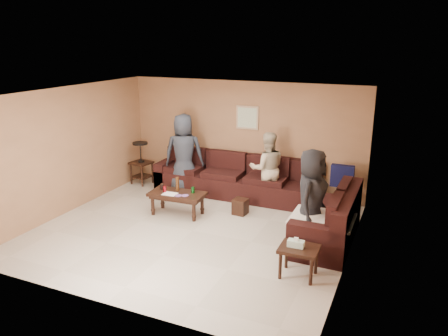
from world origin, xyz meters
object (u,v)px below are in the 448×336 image
end_table_left (141,162)px  person_right (311,198)px  waste_bin (240,207)px  coffee_table (177,196)px  side_table_right (298,251)px  person_left (184,153)px  sectional_sofa (262,194)px  person_middle (267,168)px

end_table_left → person_right: 4.75m
end_table_left → waste_bin: (2.89, -0.83, -0.38)m
end_table_left → person_right: (4.46, -1.61, 0.31)m
coffee_table → side_table_right: size_ratio=1.83×
end_table_left → person_left: bearing=-3.7°
sectional_sofa → waste_bin: bearing=-126.8°
sectional_sofa → end_table_left: end_table_left is taller
sectional_sofa → person_right: (1.25, -1.21, 0.52)m
person_middle → person_right: person_right is taller
coffee_table → end_table_left: 2.21m
coffee_table → waste_bin: coffee_table is taller
coffee_table → side_table_right: bearing=-25.8°
sectional_sofa → end_table_left: bearing=172.8°
coffee_table → person_middle: person_middle is taller
person_right → person_middle: bearing=44.0°
end_table_left → person_middle: bearing=-0.8°
side_table_right → person_middle: (-1.37, 2.65, 0.37)m
coffee_table → person_left: 1.46m
side_table_right → person_middle: 3.00m
side_table_right → person_middle: size_ratio=0.40×
coffee_table → side_table_right: (2.80, -1.36, 0.02)m
end_table_left → side_table_right: 5.29m
coffee_table → person_right: (2.71, -0.27, 0.45)m
person_right → person_left: bearing=69.4°
side_table_right → person_right: 1.17m
side_table_right → waste_bin: 2.51m
coffee_table → sectional_sofa: bearing=32.6°
person_middle → person_right: size_ratio=0.92×
sectional_sofa → waste_bin: (-0.31, -0.42, -0.17)m
person_right → sectional_sofa: bearing=50.8°
end_table_left → waste_bin: 3.03m
person_middle → end_table_left: bearing=-27.9°
waste_bin → coffee_table: bearing=-155.8°
person_left → waste_bin: bearing=135.4°
coffee_table → waste_bin: size_ratio=3.55×
sectional_sofa → person_middle: person_middle is taller
end_table_left → sectional_sofa: bearing=-7.2°
person_middle → side_table_right: bearing=90.2°
person_left → person_right: (3.24, -1.53, -0.06)m
coffee_table → person_left: bearing=112.5°
side_table_right → person_left: size_ratio=0.34×
end_table_left → person_middle: person_middle is taller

